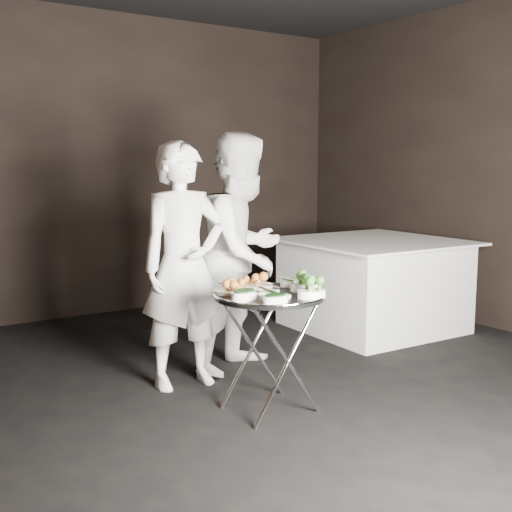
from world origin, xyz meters
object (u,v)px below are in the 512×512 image
tray_stand (270,347)px  serving_tray (270,295)px  waiter_left (184,266)px  waiter_right (244,252)px  dining_table (373,284)px

tray_stand → serving_tray: bearing=76.0°
tray_stand → waiter_left: (-0.21, 0.71, 0.43)m
waiter_left → waiter_right: (0.54, 0.09, 0.04)m
serving_tray → waiter_right: 0.88m
waiter_left → waiter_right: 0.55m
dining_table → waiter_left: bearing=-169.3°
tray_stand → waiter_left: size_ratio=0.43×
waiter_right → dining_table: bearing=-11.7°
waiter_right → waiter_left: bearing=167.3°
tray_stand → dining_table: (1.94, 1.12, 0.01)m
serving_tray → waiter_left: waiter_left is taller
waiter_left → dining_table: size_ratio=1.15×
waiter_right → dining_table: 1.71m
waiter_right → serving_tray: bearing=-134.9°
serving_tray → waiter_right: bearing=67.8°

